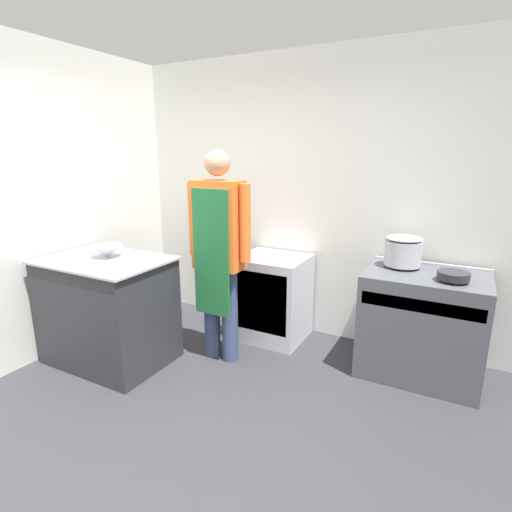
% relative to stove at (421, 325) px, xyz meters
% --- Properties ---
extents(ground_plane, '(14.00, 14.00, 0.00)m').
position_rel_stove_xyz_m(ground_plane, '(-1.24, -1.74, -0.43)').
color(ground_plane, '#2D2D33').
extents(wall_back, '(8.00, 0.05, 2.70)m').
position_rel_stove_xyz_m(wall_back, '(-1.24, 0.40, 0.92)').
color(wall_back, silver).
rests_on(wall_back, ground_plane).
extents(wall_left, '(0.05, 8.00, 2.70)m').
position_rel_stove_xyz_m(wall_left, '(-3.02, -0.74, 0.92)').
color(wall_left, silver).
rests_on(wall_left, ground_plane).
extents(prep_counter, '(1.05, 0.74, 0.92)m').
position_rel_stove_xyz_m(prep_counter, '(-2.42, -1.02, 0.03)').
color(prep_counter, '#2D2D33').
rests_on(prep_counter, ground_plane).
extents(stove, '(0.92, 0.64, 0.88)m').
position_rel_stove_xyz_m(stove, '(0.00, 0.00, 0.00)').
color(stove, '#4C4F56').
rests_on(stove, ground_plane).
extents(fridge_unit, '(0.64, 0.57, 0.82)m').
position_rel_stove_xyz_m(fridge_unit, '(-1.36, 0.06, -0.02)').
color(fridge_unit, silver).
rests_on(fridge_unit, ground_plane).
extents(person_cook, '(0.59, 0.24, 1.81)m').
position_rel_stove_xyz_m(person_cook, '(-1.59, -0.54, 0.59)').
color(person_cook, '#38476B').
rests_on(person_cook, ground_plane).
extents(mixing_bowl, '(0.26, 0.26, 0.11)m').
position_rel_stove_xyz_m(mixing_bowl, '(-2.44, -0.96, 0.54)').
color(mixing_bowl, '#B2B5BC').
rests_on(mixing_bowl, prep_counter).
extents(stock_pot, '(0.29, 0.29, 0.25)m').
position_rel_stove_xyz_m(stock_pot, '(-0.21, 0.11, 0.58)').
color(stock_pot, '#B2B5BC').
rests_on(stock_pot, stove).
extents(saute_pan, '(0.23, 0.23, 0.06)m').
position_rel_stove_xyz_m(saute_pan, '(0.18, -0.11, 0.48)').
color(saute_pan, '#262628').
rests_on(saute_pan, stove).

